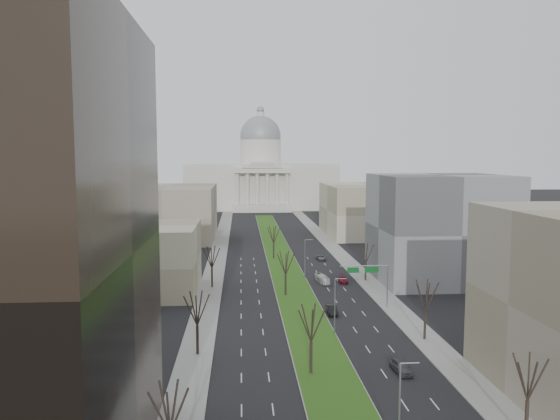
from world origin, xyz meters
name	(u,v)px	position (x,y,z in m)	size (l,w,h in m)	color
ground	(281,259)	(0.00, 120.00, 0.00)	(600.00, 600.00, 0.00)	black
median	(281,259)	(0.00, 118.99, 0.10)	(8.00, 222.03, 0.20)	#999993
sidewalk_left	(212,280)	(-17.50, 95.00, 0.07)	(5.00, 330.00, 0.15)	gray
sidewalk_right	(364,278)	(17.50, 95.00, 0.07)	(5.00, 330.00, 0.15)	gray
capitol	(261,178)	(0.00, 269.59, 16.31)	(80.00, 46.00, 55.00)	beige
building_beige_left	(134,259)	(-33.00, 85.00, 7.00)	(26.00, 22.00, 14.00)	tan
building_grey_right	(439,228)	(34.00, 92.00, 12.00)	(28.00, 26.00, 24.00)	#57595B
building_far_left	(170,212)	(-35.00, 160.00, 9.00)	(30.00, 40.00, 18.00)	gray
building_far_right	(368,210)	(35.00, 165.00, 9.00)	(30.00, 40.00, 18.00)	tan
tree_left_near	(170,407)	(-17.20, 18.00, 6.61)	(5.10, 5.10, 9.18)	black
tree_left_mid	(197,307)	(-17.20, 48.00, 7.00)	(5.40, 5.40, 9.72)	black
tree_left_far	(212,256)	(-17.20, 88.00, 6.84)	(5.28, 5.28, 9.50)	black
tree_right_near	(529,376)	(17.20, 22.00, 6.69)	(5.16, 5.16, 9.29)	black
tree_right_mid	(426,294)	(17.20, 52.00, 7.16)	(5.52, 5.52, 9.94)	black
tree_right_far	(366,252)	(17.20, 92.00, 6.53)	(5.04, 5.04, 9.07)	black
tree_median_a	(311,322)	(-2.00, 40.00, 7.00)	(5.40, 5.40, 9.72)	black
tree_median_b	(286,262)	(-2.00, 80.00, 7.00)	(5.40, 5.40, 9.72)	black
tree_median_c	(274,234)	(-2.00, 120.00, 7.00)	(5.40, 5.40, 9.72)	black
streetlamp_median_a	(400,408)	(3.76, 20.00, 4.81)	(1.90, 0.20, 9.16)	gray
streetlamp_median_b	(335,306)	(3.76, 55.00, 4.81)	(1.90, 0.20, 9.16)	gray
streetlamp_median_c	(305,258)	(3.76, 95.00, 4.81)	(1.90, 0.20, 9.16)	gray
mast_arm_signs	(373,276)	(13.49, 70.03, 6.11)	(9.12, 0.24, 8.09)	gray
car_grey_near	(401,366)	(9.86, 39.75, 0.81)	(1.92, 4.78, 1.63)	#414447
car_black	(332,310)	(5.20, 66.50, 0.77)	(1.63, 4.68, 1.54)	black
car_red	(343,280)	(11.76, 90.70, 0.67)	(1.89, 4.64, 1.35)	maroon
car_grey_far	(321,258)	(10.78, 117.58, 0.63)	(2.09, 4.54, 1.26)	#575A60
box_van	(322,279)	(7.10, 90.85, 0.91)	(1.53, 6.55, 1.83)	silver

